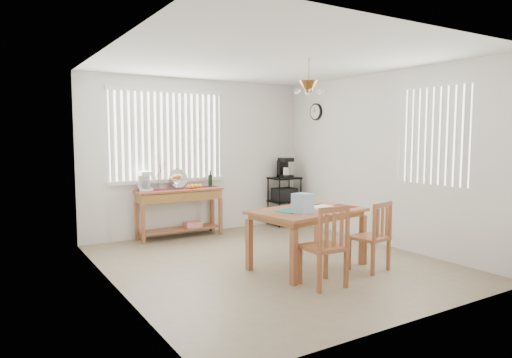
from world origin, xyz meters
TOP-DOWN VIEW (x-y plane):
  - ground at (0.00, 0.00)m, footprint 4.00×4.50m
  - room_shell at (0.00, 0.02)m, footprint 4.20×4.70m
  - sideboard at (-0.44, 2.03)m, footprint 1.41×0.40m
  - sideboard_items at (-0.66, 2.04)m, footprint 1.34×0.33m
  - wire_cart at (1.61, 2.00)m, footprint 0.52×0.42m
  - cart_items at (1.61, 2.01)m, footprint 0.21×0.25m
  - dining_table at (0.26, -0.42)m, footprint 1.50×1.09m
  - table_items at (0.15, -0.55)m, footprint 1.12×0.49m
  - chair_left at (-0.03, -1.11)m, footprint 0.44×0.44m
  - chair_right at (0.85, -0.95)m, footprint 0.46×0.46m

SIDE VIEW (x-z plane):
  - ground at x=0.00m, z-range -0.01..0.00m
  - chair_right at x=0.85m, z-range -0.01..0.85m
  - chair_left at x=-0.03m, z-range -0.01..0.90m
  - wire_cart at x=1.61m, z-range 0.09..0.98m
  - sideboard at x=-0.44m, z-range 0.20..1.00m
  - dining_table at x=0.26m, z-range 0.28..1.02m
  - table_items at x=0.15m, z-range 0.71..0.94m
  - sideboard_items at x=-0.66m, z-range 0.62..1.23m
  - cart_items at x=1.61m, z-range 0.87..1.24m
  - room_shell at x=0.00m, z-range 0.34..3.04m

